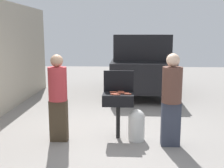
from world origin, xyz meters
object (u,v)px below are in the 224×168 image
at_px(bbq_grill, 118,101).
at_px(hot_dog_2, 120,93).
at_px(person_left, 58,95).
at_px(person_right, 172,97).
at_px(hot_dog_3, 126,93).
at_px(hot_dog_1, 128,94).
at_px(hot_dog_6, 114,94).
at_px(hot_dog_4, 113,92).
at_px(hot_dog_7, 115,94).
at_px(hot_dog_5, 117,95).
at_px(parked_minivan, 141,63).
at_px(propane_tank, 137,124).
at_px(hot_dog_0, 121,92).

xyz_separation_m(bbq_grill, hot_dog_2, (0.03, 0.00, 0.15)).
relative_size(person_left, person_right, 0.98).
xyz_separation_m(hot_dog_3, person_left, (-1.28, -0.21, -0.01)).
distance_m(hot_dog_3, person_left, 1.30).
height_order(hot_dog_1, hot_dog_6, same).
relative_size(hot_dog_4, hot_dog_7, 1.00).
xyz_separation_m(hot_dog_5, parked_minivan, (0.66, 4.68, 0.11)).
relative_size(hot_dog_5, hot_dog_6, 1.00).
xyz_separation_m(hot_dog_2, hot_dog_4, (-0.13, 0.08, 0.00)).
bearing_deg(bbq_grill, propane_tank, -16.02).
xyz_separation_m(hot_dog_1, propane_tank, (0.17, -0.01, -0.59)).
distance_m(hot_dog_3, parked_minivan, 4.55).
height_order(hot_dog_5, parked_minivan, parked_minivan).
distance_m(hot_dog_5, parked_minivan, 4.73).
xyz_separation_m(hot_dog_5, hot_dog_6, (-0.06, 0.03, 0.00)).
bearing_deg(hot_dog_3, hot_dog_2, -179.18).
bearing_deg(hot_dog_3, person_left, -170.58).
height_order(hot_dog_2, hot_dog_3, same).
height_order(propane_tank, person_left, person_left).
bearing_deg(person_left, hot_dog_5, 8.32).
bearing_deg(parked_minivan, hot_dog_2, 82.69).
bearing_deg(parked_minivan, hot_dog_4, 80.96).
bearing_deg(parked_minivan, person_left, 69.88).
bearing_deg(hot_dog_5, person_right, -10.04).
bearing_deg(hot_dog_5, hot_dog_6, 152.29).
bearing_deg(hot_dog_2, bbq_grill, -179.24).
xyz_separation_m(hot_dog_0, person_left, (-1.19, -0.33, -0.01)).
bearing_deg(hot_dog_0, person_left, -164.28).
bearing_deg(person_right, hot_dog_7, -17.78).
bearing_deg(hot_dog_4, hot_dog_2, -30.56).
relative_size(hot_dog_4, person_right, 0.08).
height_order(hot_dog_4, parked_minivan, parked_minivan).
relative_size(hot_dog_2, hot_dog_6, 1.00).
xyz_separation_m(bbq_grill, hot_dog_0, (0.05, 0.12, 0.15)).
bearing_deg(propane_tank, hot_dog_7, 175.34).
xyz_separation_m(bbq_grill, hot_dog_5, (-0.02, -0.16, 0.15)).
height_order(bbq_grill, hot_dog_1, hot_dog_1).
relative_size(bbq_grill, person_right, 0.53).
bearing_deg(hot_dog_1, hot_dog_2, 149.10).
xyz_separation_m(hot_dog_0, propane_tank, (0.31, -0.23, -0.59)).
xyz_separation_m(hot_dog_1, parked_minivan, (0.45, 4.62, 0.11)).
bearing_deg(hot_dog_5, propane_tank, 7.85).
bearing_deg(hot_dog_4, propane_tank, -21.16).
bearing_deg(hot_dog_1, hot_dog_0, 121.46).
bearing_deg(hot_dog_7, person_right, -14.24).
bearing_deg(person_right, hot_dog_3, -25.46).
height_order(hot_dog_3, hot_dog_5, same).
height_order(hot_dog_4, propane_tank, hot_dog_4).
height_order(bbq_grill, hot_dog_0, hot_dog_0).
distance_m(hot_dog_2, hot_dog_4, 0.15).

